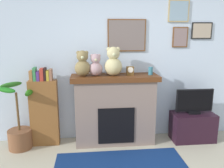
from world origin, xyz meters
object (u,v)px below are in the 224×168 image
Objects in this scene: television at (194,102)px; teddy_bear_cream at (83,65)px; tv_stand at (192,127)px; mantel_clock at (130,71)px; fireplace at (115,109)px; teddy_bear_tan at (113,63)px; teddy_bear_grey at (96,66)px; candle_jar at (151,71)px; bookshelf at (44,110)px; potted_plant at (20,131)px.

television is 1.99m from teddy_bear_cream.
tv_stand is 5.06× the size of mantel_clock.
fireplace is 0.79m from teddy_bear_tan.
teddy_bear_grey is at bearing 179.88° from mantel_clock.
teddy_bear_grey reaches higher than tv_stand.
candle_jar is at bearing 175.52° from television.
teddy_bear_tan is (1.14, -0.04, 0.77)m from bookshelf.
potted_plant is at bearing -178.02° from mantel_clock.
teddy_bear_grey is (-0.90, -0.00, 0.09)m from candle_jar.
teddy_bear_grey reaches higher than potted_plant.
candle_jar is at bearing 1.71° from potted_plant.
teddy_bear_cream reaches higher than mantel_clock.
teddy_bear_tan reaches higher than fireplace.
potted_plant is at bearing -176.50° from teddy_bear_cream.
fireplace is at bearing -1.15° from bookshelf.
television is at bearing -90.00° from tv_stand.
mantel_clock is 0.57m from teddy_bear_grey.
bookshelf is 9.21× the size of mantel_clock.
candle_jar is 0.28× the size of teddy_bear_tan.
potted_plant is 2.66× the size of teddy_bear_cream.
teddy_bear_cream is at bearing 179.92° from mantel_clock.
fireplace is 0.80m from teddy_bear_grey.
mantel_clock is at bearing -179.73° from candle_jar.
television is 1.24m from mantel_clock.
bookshelf is 2.53m from television.
television is 0.94m from candle_jar.
fireplace is 0.92m from teddy_bear_cream.
potted_plant is 2.92m from tv_stand.
teddy_bear_cream is 0.88× the size of teddy_bear_tan.
teddy_bear_grey is at bearing 0.02° from teddy_bear_cream.
teddy_bear_grey is at bearing -2.78° from bookshelf.
teddy_bear_cream is at bearing 3.50° from potted_plant.
potted_plant is at bearing -164.80° from bookshelf.
bookshelf reaches higher than television.
potted_plant is 1.50× the size of tv_stand.
teddy_bear_tan is at bearing -179.95° from candle_jar.
television is at bearing -1.82° from teddy_bear_cream.
bookshelf is 1.21× the size of potted_plant.
tv_stand is (2.53, -0.10, -0.36)m from bookshelf.
mantel_clock is at bearing 1.98° from potted_plant.
candle_jar is at bearing -1.72° from fireplace.
fireplace is 2.21× the size of television.
bookshelf is 2.84× the size of teddy_bear_tan.
tv_stand is at bearing -2.94° from mantel_clock.
fireplace reaches higher than television.
potted_plant is 8.32× the size of candle_jar.
candle_jar reaches higher than television.
teddy_bear_tan is (0.28, -0.00, 0.05)m from teddy_bear_grey.
potted_plant is 1.87m from teddy_bear_tan.
tv_stand is 1.26m from candle_jar.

